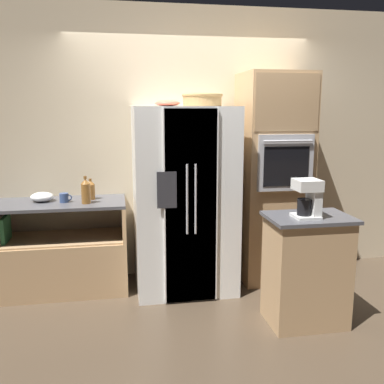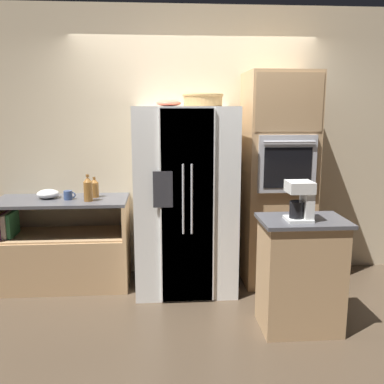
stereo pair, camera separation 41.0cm
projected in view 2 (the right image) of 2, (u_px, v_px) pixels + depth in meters
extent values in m
plane|color=#4C3D2D|center=(198.00, 285.00, 4.36)|extent=(20.00, 20.00, 0.00)
cube|color=beige|center=(194.00, 144.00, 4.54)|extent=(12.00, 0.06, 2.80)
cube|color=tan|center=(65.00, 260.00, 4.34)|extent=(1.30, 0.60, 0.52)
cube|color=tan|center=(63.00, 234.00, 4.29)|extent=(1.24, 0.55, 0.02)
cube|color=tan|center=(126.00, 218.00, 4.31)|extent=(0.04, 0.60, 0.34)
cube|color=#4C4C51|center=(61.00, 201.00, 4.22)|extent=(1.30, 0.60, 0.03)
cube|color=#934784|center=(3.00, 225.00, 4.20)|extent=(0.05, 0.39, 0.21)
cube|color=silver|center=(8.00, 224.00, 4.20)|extent=(0.04, 0.31, 0.23)
cube|color=#337A4C|center=(13.00, 224.00, 4.20)|extent=(0.03, 0.29, 0.24)
cube|color=white|center=(185.00, 199.00, 4.21)|extent=(0.96, 0.80, 1.80)
cube|color=white|center=(187.00, 209.00, 3.81)|extent=(0.47, 0.02, 1.76)
cube|color=white|center=(188.00, 209.00, 3.81)|extent=(0.47, 0.02, 1.76)
cylinder|color=#B2B2B7|center=(183.00, 199.00, 3.76)|extent=(0.02, 0.02, 0.63)
cylinder|color=#B2B2B7|center=(192.00, 199.00, 3.77)|extent=(0.02, 0.02, 0.63)
cube|color=#2D2D33|center=(163.00, 190.00, 3.75)|extent=(0.17, 0.01, 0.32)
cube|color=tan|center=(277.00, 180.00, 4.33)|extent=(0.67, 0.63, 2.13)
cube|color=#ADADB2|center=(287.00, 164.00, 3.97)|extent=(0.55, 0.04, 0.54)
cube|color=black|center=(288.00, 168.00, 3.95)|extent=(0.45, 0.01, 0.38)
cylinder|color=#B2B2B7|center=(289.00, 142.00, 3.89)|extent=(0.48, 0.02, 0.02)
cube|color=#A68259|center=(290.00, 102.00, 3.87)|extent=(0.63, 0.01, 0.53)
cube|color=tan|center=(300.00, 276.00, 3.45)|extent=(0.62, 0.44, 0.89)
cube|color=#4C4C51|center=(303.00, 221.00, 3.36)|extent=(0.68, 0.48, 0.03)
cylinder|color=tan|center=(203.00, 101.00, 3.98)|extent=(0.36, 0.36, 0.10)
torus|color=tan|center=(203.00, 95.00, 3.97)|extent=(0.38, 0.38, 0.03)
ellipsoid|color=#DB664C|center=(169.00, 103.00, 4.06)|extent=(0.24, 0.24, 0.06)
cylinder|color=brown|center=(88.00, 192.00, 4.12)|extent=(0.09, 0.09, 0.19)
cone|color=brown|center=(88.00, 180.00, 4.10)|extent=(0.09, 0.09, 0.05)
cylinder|color=brown|center=(87.00, 176.00, 4.09)|extent=(0.03, 0.03, 0.03)
cylinder|color=brown|center=(95.00, 190.00, 4.30)|extent=(0.08, 0.08, 0.15)
cone|color=brown|center=(94.00, 180.00, 4.28)|extent=(0.08, 0.08, 0.05)
cylinder|color=brown|center=(94.00, 178.00, 4.28)|extent=(0.03, 0.03, 0.02)
cylinder|color=#384C7A|center=(68.00, 195.00, 4.20)|extent=(0.08, 0.08, 0.09)
torus|color=#384C7A|center=(73.00, 195.00, 4.20)|extent=(0.06, 0.01, 0.06)
ellipsoid|color=white|center=(48.00, 194.00, 4.26)|extent=(0.22, 0.22, 0.09)
cube|color=white|center=(298.00, 219.00, 3.30)|extent=(0.19, 0.20, 0.02)
cylinder|color=black|center=(297.00, 210.00, 3.28)|extent=(0.12, 0.12, 0.13)
cube|color=white|center=(307.00, 201.00, 3.27)|extent=(0.07, 0.17, 0.31)
cube|color=white|center=(300.00, 187.00, 3.25)|extent=(0.19, 0.20, 0.09)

